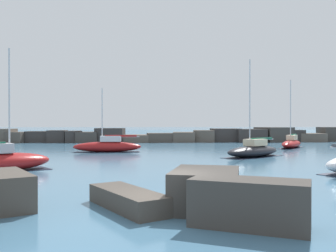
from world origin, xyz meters
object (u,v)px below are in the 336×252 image
sailboat_moored_0 (108,146)px  sailboat_moored_1 (1,161)px  sailboat_moored_4 (291,143)px  sailboat_moored_2 (253,150)px

sailboat_moored_0 → sailboat_moored_1: size_ratio=0.91×
sailboat_moored_4 → sailboat_moored_0: bearing=-166.6°
sailboat_moored_1 → sailboat_moored_2: bearing=24.9°
sailboat_moored_0 → sailboat_moored_1: bearing=-109.1°
sailboat_moored_2 → sailboat_moored_4: bearing=54.4°
sailboat_moored_0 → sailboat_moored_1: (-5.70, -16.45, 0.04)m
sailboat_moored_1 → sailboat_moored_2: (20.28, 9.40, -0.08)m
sailboat_moored_0 → sailboat_moored_2: bearing=-25.8°
sailboat_moored_2 → sailboat_moored_4: (9.05, 12.66, -0.02)m
sailboat_moored_4 → sailboat_moored_2: bearing=-125.6°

